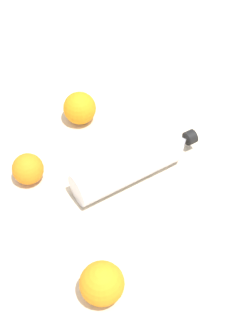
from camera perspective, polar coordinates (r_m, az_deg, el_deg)
ground_plane at (r=1.07m, az=1.93°, el=0.17°), size 2.40×2.40×0.00m
water_bottle at (r=1.03m, az=0.99°, el=0.47°), size 0.23×0.25×0.07m
orange_0 at (r=0.87m, az=-2.78°, el=-13.09°), size 0.08×0.08×0.08m
orange_1 at (r=1.04m, az=-11.18°, el=-0.11°), size 0.07×0.07×0.07m
orange_2 at (r=1.14m, az=-5.34°, el=6.85°), size 0.07×0.07×0.07m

